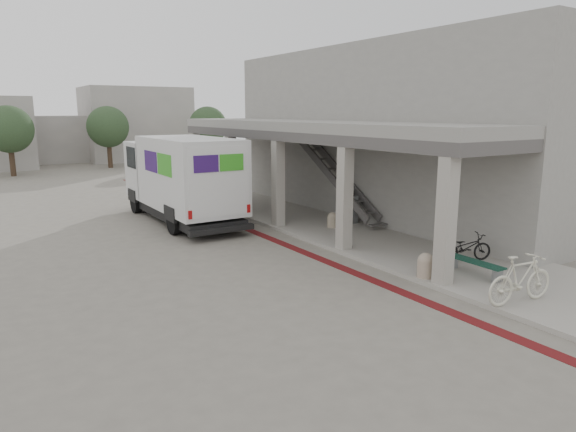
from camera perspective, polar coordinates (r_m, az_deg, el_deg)
ground at (r=14.89m, az=1.01°, el=-5.60°), size 120.00×120.00×0.00m
bike_lane_stripe at (r=17.02m, az=0.12°, el=-3.37°), size 0.35×40.00×0.01m
sidewalk at (r=17.31m, az=12.16°, el=-3.19°), size 4.40×28.00×0.12m
transit_building at (r=22.00m, az=9.60°, el=8.82°), size 7.60×17.00×7.00m
distant_backdrop at (r=48.05m, az=-26.66°, el=8.34°), size 28.00×10.00×6.50m
tree_left at (r=40.00m, az=-28.60°, el=8.44°), size 3.20×3.20×4.80m
tree_mid at (r=43.03m, az=-19.38°, el=9.31°), size 3.20×3.20×4.80m
tree_right at (r=44.61m, az=-8.90°, el=9.87°), size 3.20×3.20×4.80m
fedex_truck at (r=21.12m, az=-11.84°, el=4.30°), size 2.55×7.99×3.40m
bench at (r=14.48m, az=19.99°, el=-5.14°), size 0.39×1.71×0.40m
bollard_near at (r=13.93m, az=15.06°, el=-5.29°), size 0.44×0.44×0.66m
bollard_far at (r=19.27m, az=4.94°, el=-0.42°), size 0.38×0.38×0.57m
utility_cabinet at (r=20.08m, az=6.66°, el=0.77°), size 0.53×0.68×1.08m
bicycle_black at (r=15.75m, az=19.17°, el=-3.30°), size 1.64×1.06×0.81m
bicycle_cream at (r=12.76m, az=24.43°, el=-6.39°), size 1.95×0.80×1.14m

